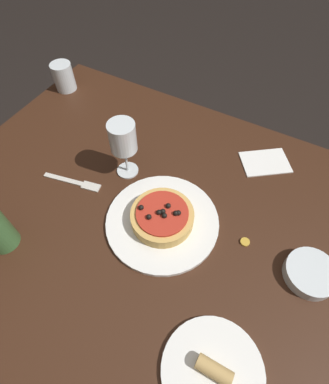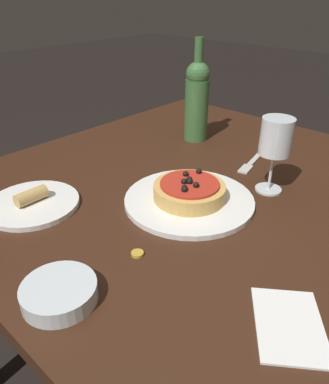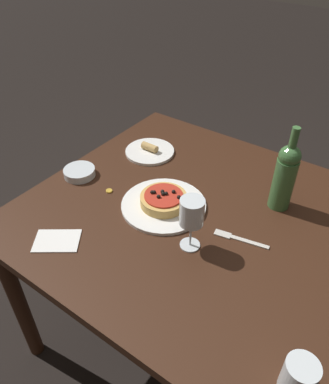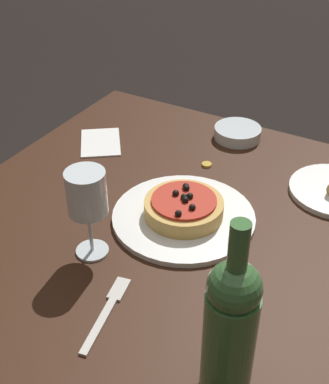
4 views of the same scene
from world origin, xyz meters
name	(u,v)px [view 1 (image 1 of 4)]	position (x,y,z in m)	size (l,w,h in m)	color
ground_plane	(141,299)	(0.00, 0.00, 0.00)	(14.00, 14.00, 0.00)	black
dining_table	(126,235)	(0.00, 0.00, 0.67)	(1.13, 1.06, 0.76)	#381E11
dinner_plate	(162,221)	(0.10, 0.04, 0.77)	(0.30, 0.30, 0.01)	white
pizza	(162,216)	(0.10, 0.04, 0.79)	(0.16, 0.16, 0.05)	tan
wine_glass	(123,139)	(-0.08, 0.15, 0.90)	(0.07, 0.07, 0.18)	silver
water_cup	(64,77)	(-0.50, 0.38, 0.81)	(0.07, 0.07, 0.10)	silver
side_bowl	(310,273)	(0.48, 0.08, 0.78)	(0.12, 0.12, 0.03)	silver
fork	(76,183)	(-0.19, 0.04, 0.76)	(0.18, 0.05, 0.00)	beige
side_plate	(213,371)	(0.35, -0.21, 0.77)	(0.21, 0.21, 0.04)	white
paper_napkin	(265,162)	(0.28, 0.38, 0.76)	(0.17, 0.16, 0.00)	white
bottle_cap	(245,242)	(0.31, 0.09, 0.76)	(0.02, 0.02, 0.01)	gold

